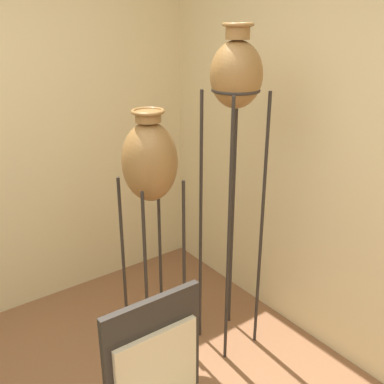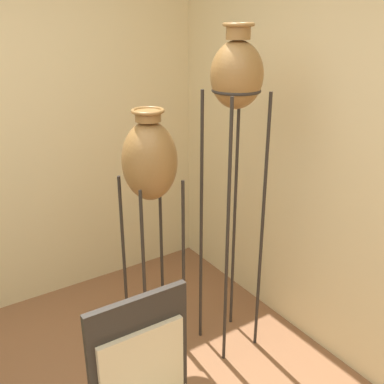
{
  "view_description": "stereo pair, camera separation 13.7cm",
  "coord_description": "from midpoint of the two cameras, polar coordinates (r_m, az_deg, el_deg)",
  "views": [
    {
      "loc": [
        -0.31,
        -1.21,
        2.07
      ],
      "look_at": [
        1.16,
        0.75,
        1.09
      ],
      "focal_mm": 42.0,
      "sensor_mm": 36.0,
      "label": 1
    },
    {
      "loc": [
        -0.2,
        -1.29,
        2.07
      ],
      "look_at": [
        1.16,
        0.75,
        1.09
      ],
      "focal_mm": 42.0,
      "sensor_mm": 36.0,
      "label": 2
    }
  ],
  "objects": [
    {
      "name": "vase_stand_medium",
      "position": [
        2.56,
        -6.91,
        3.41
      ],
      "size": [
        0.32,
        0.32,
        1.58
      ],
      "color": "#28231E",
      "rests_on": "ground_plane"
    },
    {
      "name": "vase_stand_tall",
      "position": [
        2.52,
        4.01,
        13.26
      ],
      "size": [
        0.29,
        0.29,
        2.02
      ],
      "color": "#28231E",
      "rests_on": "ground_plane"
    }
  ]
}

